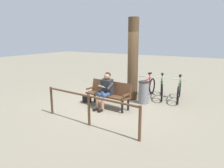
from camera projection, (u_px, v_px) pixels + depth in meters
ground_plane at (109, 107)px, 7.40m from camera, size 40.00×40.00×0.00m
bench at (109, 92)px, 7.31m from camera, size 1.64×0.65×0.87m
person_reading at (106, 89)px, 7.15m from camera, size 0.52×0.79×1.20m
handbag at (87, 99)px, 7.88m from camera, size 0.32×0.18×0.24m
tree_trunk at (133, 60)px, 8.00m from camera, size 0.39×0.39×3.02m
litter_bin at (144, 92)px, 7.72m from camera, size 0.38×0.38×0.80m
bicycle_black at (179, 91)px, 8.08m from camera, size 0.50×1.66×0.94m
bicycle_orange at (162, 89)px, 8.42m from camera, size 0.67×1.61×0.94m
bicycle_blue at (148, 88)px, 8.57m from camera, size 0.48×1.68×0.94m
railing_fence at (89, 104)px, 5.76m from camera, size 3.14×0.35×0.85m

